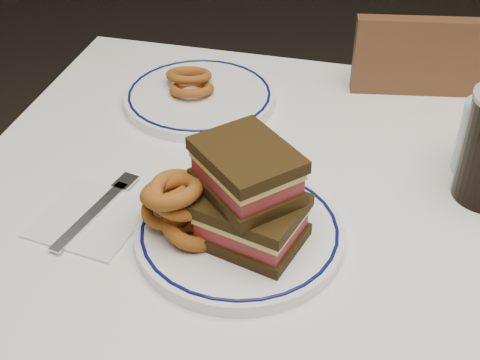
% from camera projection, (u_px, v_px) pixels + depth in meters
% --- Properties ---
extents(dining_table, '(1.27, 0.87, 0.75)m').
position_uv_depth(dining_table, '(365.00, 254.00, 1.05)').
color(dining_table, white).
rests_on(dining_table, floor).
extents(chair_far, '(0.48, 0.48, 0.90)m').
position_uv_depth(chair_far, '(428.00, 171.00, 1.50)').
color(chair_far, '#4B2B18').
rests_on(chair_far, floor).
extents(main_plate, '(0.29, 0.29, 0.02)m').
position_uv_depth(main_plate, '(240.00, 233.00, 0.92)').
color(main_plate, white).
rests_on(main_plate, dining_table).
extents(reuben_sandwich, '(0.17, 0.17, 0.13)m').
position_uv_depth(reuben_sandwich, '(249.00, 196.00, 0.86)').
color(reuben_sandwich, black).
rests_on(reuben_sandwich, main_plate).
extents(onion_rings_main, '(0.14, 0.14, 0.11)m').
position_uv_depth(onion_rings_main, '(183.00, 201.00, 0.90)').
color(onion_rings_main, brown).
rests_on(onion_rings_main, main_plate).
extents(ketchup_ramekin, '(0.05, 0.05, 0.03)m').
position_uv_depth(ketchup_ramekin, '(253.00, 176.00, 0.98)').
color(ketchup_ramekin, silver).
rests_on(ketchup_ramekin, main_plate).
extents(far_plate, '(0.27, 0.27, 0.02)m').
position_uv_depth(far_plate, '(200.00, 97.00, 1.22)').
color(far_plate, white).
rests_on(far_plate, dining_table).
extents(onion_rings_far, '(0.10, 0.12, 0.05)m').
position_uv_depth(onion_rings_far, '(190.00, 82.00, 1.22)').
color(onion_rings_far, brown).
rests_on(onion_rings_far, far_plate).
extents(napkin_fork, '(0.16, 0.19, 0.01)m').
position_uv_depth(napkin_fork, '(92.00, 216.00, 0.96)').
color(napkin_fork, silver).
rests_on(napkin_fork, dining_table).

